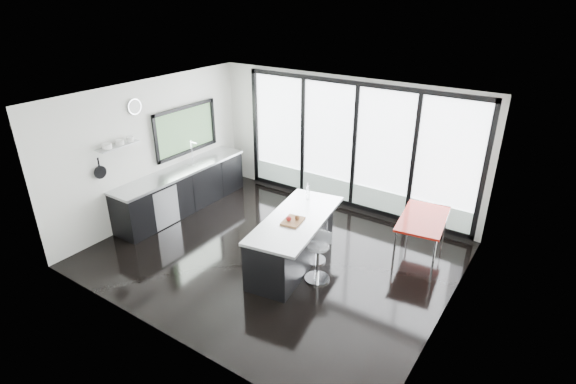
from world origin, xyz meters
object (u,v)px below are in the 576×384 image
Objects in this scene: island at (292,240)px; red_table at (421,235)px; bar_stool_near at (318,262)px; bar_stool_far at (315,245)px.

red_table is (1.73, 1.57, -0.10)m from island.
island reaches higher than bar_stool_near.
bar_stool_near reaches higher than bar_stool_far.
island is 1.75× the size of red_table.
bar_stool_far is (0.30, 0.27, -0.15)m from island.
island is at bearing -125.53° from bar_stool_far.
island is 2.33m from red_table.
red_table is at bearing 54.25° from bar_stool_far.
bar_stool_near is at bearing -42.72° from bar_stool_far.
island is 0.65m from bar_stool_near.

